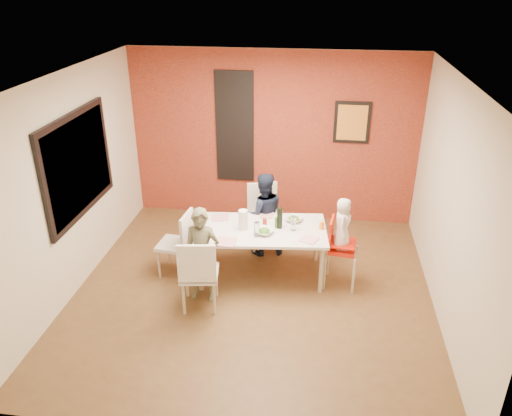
# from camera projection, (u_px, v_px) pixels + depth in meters

# --- Properties ---
(ground) EXTENTS (4.50, 4.50, 0.00)m
(ground) POSITION_uv_depth(u_px,v_px,m) (253.00, 292.00, 6.41)
(ground) COLOR brown
(ground) RESTS_ON ground
(ceiling) EXTENTS (4.50, 4.50, 0.02)m
(ceiling) POSITION_uv_depth(u_px,v_px,m) (252.00, 79.00, 5.23)
(ceiling) COLOR white
(ceiling) RESTS_ON wall_back
(wall_back) EXTENTS (4.50, 0.02, 2.70)m
(wall_back) POSITION_uv_depth(u_px,v_px,m) (273.00, 137.00, 7.83)
(wall_back) COLOR beige
(wall_back) RESTS_ON ground
(wall_front) EXTENTS (4.50, 0.02, 2.70)m
(wall_front) POSITION_uv_depth(u_px,v_px,m) (211.00, 316.00, 3.81)
(wall_front) COLOR beige
(wall_front) RESTS_ON ground
(wall_left) EXTENTS (0.02, 4.50, 2.70)m
(wall_left) POSITION_uv_depth(u_px,v_px,m) (71.00, 186.00, 6.10)
(wall_left) COLOR beige
(wall_left) RESTS_ON ground
(wall_right) EXTENTS (0.02, 4.50, 2.70)m
(wall_right) POSITION_uv_depth(u_px,v_px,m) (452.00, 207.00, 5.54)
(wall_right) COLOR beige
(wall_right) RESTS_ON ground
(brick_accent_wall) EXTENTS (4.50, 0.02, 2.70)m
(brick_accent_wall) POSITION_uv_depth(u_px,v_px,m) (273.00, 138.00, 7.81)
(brick_accent_wall) COLOR maroon
(brick_accent_wall) RESTS_ON ground
(picture_window_frame) EXTENTS (0.05, 1.70, 1.30)m
(picture_window_frame) POSITION_uv_depth(u_px,v_px,m) (78.00, 165.00, 6.19)
(picture_window_frame) COLOR black
(picture_window_frame) RESTS_ON wall_left
(picture_window_pane) EXTENTS (0.02, 1.55, 1.15)m
(picture_window_pane) POSITION_uv_depth(u_px,v_px,m) (79.00, 165.00, 6.18)
(picture_window_pane) COLOR black
(picture_window_pane) RESTS_ON wall_left
(glassblock_strip) EXTENTS (0.55, 0.03, 1.70)m
(glassblock_strip) POSITION_uv_depth(u_px,v_px,m) (235.00, 127.00, 7.81)
(glassblock_strip) COLOR white
(glassblock_strip) RESTS_ON wall_back
(glassblock_surround) EXTENTS (0.60, 0.03, 1.76)m
(glassblock_surround) POSITION_uv_depth(u_px,v_px,m) (235.00, 127.00, 7.80)
(glassblock_surround) COLOR black
(glassblock_surround) RESTS_ON wall_back
(art_print_frame) EXTENTS (0.54, 0.03, 0.64)m
(art_print_frame) POSITION_uv_depth(u_px,v_px,m) (352.00, 123.00, 7.52)
(art_print_frame) COLOR black
(art_print_frame) RESTS_ON wall_back
(art_print_canvas) EXTENTS (0.44, 0.01, 0.54)m
(art_print_canvas) POSITION_uv_depth(u_px,v_px,m) (352.00, 123.00, 7.50)
(art_print_canvas) COLOR gold
(art_print_canvas) RESTS_ON wall_back
(dining_table) EXTENTS (1.76, 1.10, 0.70)m
(dining_table) POSITION_uv_depth(u_px,v_px,m) (262.00, 233.00, 6.50)
(dining_table) COLOR silver
(dining_table) RESTS_ON ground
(chair_near) EXTENTS (0.50, 0.50, 0.96)m
(chair_near) POSITION_uv_depth(u_px,v_px,m) (198.00, 272.00, 5.85)
(chair_near) COLOR silver
(chair_near) RESTS_ON ground
(chair_far) EXTENTS (0.55, 0.55, 0.95)m
(chair_far) POSITION_uv_depth(u_px,v_px,m) (263.00, 212.00, 7.29)
(chair_far) COLOR silver
(chair_far) RESTS_ON ground
(chair_left) EXTENTS (0.46, 0.46, 0.90)m
(chair_left) POSITION_uv_depth(u_px,v_px,m) (180.00, 240.00, 6.59)
(chair_left) COLOR silver
(chair_left) RESTS_ON ground
(high_chair) EXTENTS (0.44, 0.44, 0.93)m
(high_chair) POSITION_uv_depth(u_px,v_px,m) (339.00, 246.00, 6.34)
(high_chair) COLOR red
(high_chair) RESTS_ON ground
(child_near) EXTENTS (0.46, 0.31, 1.22)m
(child_near) POSITION_uv_depth(u_px,v_px,m) (202.00, 255.00, 6.04)
(child_near) COLOR brown
(child_near) RESTS_ON ground
(child_far) EXTENTS (0.71, 0.63, 1.23)m
(child_far) POSITION_uv_depth(u_px,v_px,m) (263.00, 214.00, 7.04)
(child_far) COLOR black
(child_far) RESTS_ON ground
(toddler) EXTENTS (0.25, 0.35, 0.68)m
(toddler) POSITION_uv_depth(u_px,v_px,m) (343.00, 224.00, 6.19)
(toddler) COLOR silver
(toddler) RESTS_ON high_chair
(plate_near_left) EXTENTS (0.25, 0.25, 0.01)m
(plate_near_left) POSITION_uv_depth(u_px,v_px,m) (226.00, 242.00, 6.15)
(plate_near_left) COLOR white
(plate_near_left) RESTS_ON dining_table
(plate_far_mid) EXTENTS (0.20, 0.20, 0.01)m
(plate_far_mid) POSITION_uv_depth(u_px,v_px,m) (266.00, 215.00, 6.81)
(plate_far_mid) COLOR silver
(plate_far_mid) RESTS_ON dining_table
(plate_near_right) EXTENTS (0.26, 0.26, 0.01)m
(plate_near_right) POSITION_uv_depth(u_px,v_px,m) (309.00, 240.00, 6.20)
(plate_near_right) COLOR white
(plate_near_right) RESTS_ON dining_table
(plate_far_left) EXTENTS (0.26, 0.26, 0.01)m
(plate_far_left) POSITION_uv_depth(u_px,v_px,m) (220.00, 217.00, 6.75)
(plate_far_left) COLOR silver
(plate_far_left) RESTS_ON dining_table
(salad_bowl_a) EXTENTS (0.31, 0.31, 0.06)m
(salad_bowl_a) POSITION_uv_depth(u_px,v_px,m) (264.00, 231.00, 6.34)
(salad_bowl_a) COLOR white
(salad_bowl_a) RESTS_ON dining_table
(salad_bowl_b) EXTENTS (0.28, 0.28, 0.06)m
(salad_bowl_b) POSITION_uv_depth(u_px,v_px,m) (294.00, 219.00, 6.66)
(salad_bowl_b) COLOR silver
(salad_bowl_b) RESTS_ON dining_table
(wine_bottle) EXTENTS (0.07, 0.07, 0.28)m
(wine_bottle) POSITION_uv_depth(u_px,v_px,m) (280.00, 218.00, 6.44)
(wine_bottle) COLOR black
(wine_bottle) RESTS_ON dining_table
(wine_glass_a) EXTENTS (0.07, 0.07, 0.20)m
(wine_glass_a) POSITION_uv_depth(u_px,v_px,m) (257.00, 229.00, 6.25)
(wine_glass_a) COLOR silver
(wine_glass_a) RESTS_ON dining_table
(wine_glass_b) EXTENTS (0.07, 0.07, 0.19)m
(wine_glass_b) POSITION_uv_depth(u_px,v_px,m) (293.00, 223.00, 6.40)
(wine_glass_b) COLOR silver
(wine_glass_b) RESTS_ON dining_table
(paper_towel_roll) EXTENTS (0.12, 0.12, 0.27)m
(paper_towel_roll) POSITION_uv_depth(u_px,v_px,m) (243.00, 220.00, 6.41)
(paper_towel_roll) COLOR white
(paper_towel_roll) RESTS_ON dining_table
(condiment_red) EXTENTS (0.03, 0.03, 0.13)m
(condiment_red) POSITION_uv_depth(u_px,v_px,m) (266.00, 223.00, 6.46)
(condiment_red) COLOR red
(condiment_red) RESTS_ON dining_table
(condiment_green) EXTENTS (0.04, 0.04, 0.15)m
(condiment_green) POSITION_uv_depth(u_px,v_px,m) (276.00, 223.00, 6.47)
(condiment_green) COLOR #326722
(condiment_green) RESTS_ON dining_table
(condiment_brown) EXTENTS (0.03, 0.03, 0.13)m
(condiment_brown) POSITION_uv_depth(u_px,v_px,m) (264.00, 223.00, 6.48)
(condiment_brown) COLOR brown
(condiment_brown) RESTS_ON dining_table
(sippy_cup) EXTENTS (0.06, 0.06, 0.10)m
(sippy_cup) POSITION_uv_depth(u_px,v_px,m) (322.00, 225.00, 6.44)
(sippy_cup) COLOR orange
(sippy_cup) RESTS_ON dining_table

